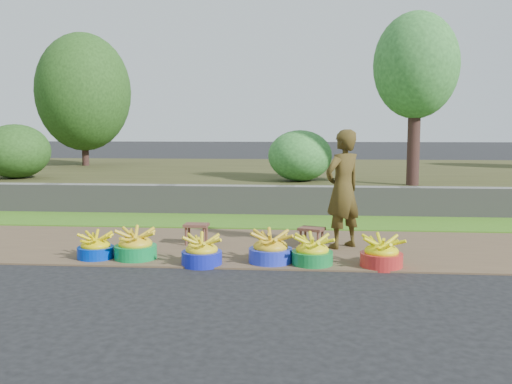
# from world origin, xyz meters

# --- Properties ---
(ground_plane) EXTENTS (120.00, 120.00, 0.00)m
(ground_plane) POSITION_xyz_m (0.00, 0.00, 0.00)
(ground_plane) COLOR black
(ground_plane) RESTS_ON ground
(dirt_shoulder) EXTENTS (80.00, 2.50, 0.02)m
(dirt_shoulder) POSITION_xyz_m (0.00, 1.25, 0.01)
(dirt_shoulder) COLOR brown
(dirt_shoulder) RESTS_ON ground
(grass_verge) EXTENTS (80.00, 1.50, 0.04)m
(grass_verge) POSITION_xyz_m (0.00, 3.25, 0.02)
(grass_verge) COLOR #427A1B
(grass_verge) RESTS_ON ground
(retaining_wall) EXTENTS (80.00, 0.35, 0.55)m
(retaining_wall) POSITION_xyz_m (0.00, 4.10, 0.28)
(retaining_wall) COLOR slate
(retaining_wall) RESTS_ON ground
(earth_bank) EXTENTS (80.00, 10.00, 0.50)m
(earth_bank) POSITION_xyz_m (0.00, 9.00, 0.25)
(earth_bank) COLOR #393A1B
(earth_bank) RESTS_ON ground
(vegetation) EXTENTS (34.93, 7.31, 4.94)m
(vegetation) POSITION_xyz_m (2.70, 8.85, 2.71)
(vegetation) COLOR #331F1A
(vegetation) RESTS_ON earth_bank
(basin_a) EXTENTS (0.44, 0.44, 0.33)m
(basin_a) POSITION_xyz_m (-2.21, 0.36, 0.15)
(basin_a) COLOR #002DBC
(basin_a) RESTS_ON ground
(basin_b) EXTENTS (0.51, 0.51, 0.38)m
(basin_b) POSITION_xyz_m (-1.71, 0.37, 0.17)
(basin_b) COLOR #0A823A
(basin_b) RESTS_ON ground
(basin_c) EXTENTS (0.48, 0.48, 0.36)m
(basin_c) POSITION_xyz_m (-0.85, 0.17, 0.16)
(basin_c) COLOR #141FB2
(basin_c) RESTS_ON ground
(basin_d) EXTENTS (0.52, 0.52, 0.39)m
(basin_d) POSITION_xyz_m (-0.05, 0.33, 0.17)
(basin_d) COLOR #2232CE
(basin_d) RESTS_ON ground
(basin_e) EXTENTS (0.48, 0.48, 0.36)m
(basin_e) POSITION_xyz_m (0.45, 0.26, 0.16)
(basin_e) COLOR #137833
(basin_e) RESTS_ON ground
(basin_f) EXTENTS (0.49, 0.49, 0.37)m
(basin_f) POSITION_xyz_m (1.24, 0.23, 0.16)
(basin_f) COLOR #B32421
(basin_f) RESTS_ON ground
(stool_left) EXTENTS (0.33, 0.26, 0.29)m
(stool_left) POSITION_xyz_m (-1.13, 1.28, 0.25)
(stool_left) COLOR brown
(stool_left) RESTS_ON dirt_shoulder
(stool_right) EXTENTS (0.39, 0.34, 0.28)m
(stool_right) POSITION_xyz_m (0.45, 1.15, 0.24)
(stool_right) COLOR brown
(stool_right) RESTS_ON dirt_shoulder
(vendor_woman) EXTENTS (0.68, 0.66, 1.57)m
(vendor_woman) POSITION_xyz_m (0.85, 1.24, 0.81)
(vendor_woman) COLOR black
(vendor_woman) RESTS_ON dirt_shoulder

